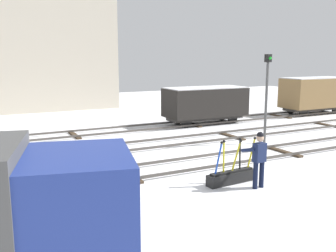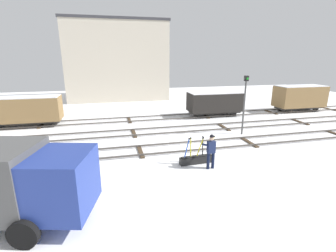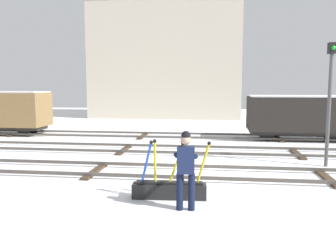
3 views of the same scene
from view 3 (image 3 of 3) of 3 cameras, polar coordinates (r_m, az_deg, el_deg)
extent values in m
plane|color=white|center=(10.75, 6.35, -8.14)|extent=(60.00, 60.00, 0.00)
cube|color=#4C4742|center=(10.03, 6.30, -8.48)|extent=(44.00, 0.07, 0.10)
cube|color=#4C4742|center=(11.42, 6.42, -6.59)|extent=(44.00, 0.07, 0.10)
cube|color=#423323|center=(11.34, -11.87, -7.25)|extent=(0.24, 1.94, 0.08)
cube|color=#423323|center=(11.27, 24.73, -7.83)|extent=(0.24, 1.94, 0.08)
cube|color=#4C4742|center=(13.57, 6.55, -4.45)|extent=(44.00, 0.07, 0.10)
cube|color=#4C4742|center=(14.99, 6.61, -3.38)|extent=(44.00, 0.07, 0.10)
cube|color=#423323|center=(14.75, -7.26, -3.91)|extent=(0.24, 1.94, 0.08)
cube|color=#423323|center=(14.70, 20.47, -4.33)|extent=(0.24, 1.94, 0.08)
cube|color=#4C4742|center=(17.47, 6.70, -1.94)|extent=(44.00, 0.07, 0.10)
cube|color=#4C4742|center=(18.90, 6.73, -1.28)|extent=(44.00, 0.07, 0.10)
cube|color=#423323|center=(21.10, -23.32, -1.20)|extent=(0.24, 1.94, 0.08)
cube|color=#423323|center=(18.56, -4.23, -1.68)|extent=(0.24, 1.94, 0.08)
cube|color=#423323|center=(18.51, 17.68, -2.01)|extent=(0.24, 1.94, 0.08)
cube|color=black|center=(8.64, 0.21, -10.61)|extent=(1.82, 0.48, 0.36)
cube|color=black|center=(8.58, 0.21, -9.27)|extent=(1.63, 0.31, 0.06)
cylinder|color=#1E47B7|center=(8.50, -3.56, -6.07)|extent=(0.30, 0.08, 1.04)
sphere|color=black|center=(8.39, -2.77, -2.68)|extent=(0.09, 0.09, 0.09)
cylinder|color=yellow|center=(8.48, -2.13, -6.01)|extent=(0.07, 0.06, 1.05)
sphere|color=black|center=(8.38, -2.19, -2.50)|extent=(0.09, 0.09, 0.09)
cylinder|color=yellow|center=(8.45, 1.37, -6.25)|extent=(0.40, 0.08, 1.01)
sphere|color=black|center=(8.35, 2.56, -2.94)|extent=(0.09, 0.09, 0.09)
cylinder|color=black|center=(8.44, 2.42, -6.07)|extent=(0.09, 0.06, 1.05)
sphere|color=black|center=(8.34, 2.34, -2.55)|extent=(0.09, 0.09, 0.09)
cylinder|color=yellow|center=(8.45, 5.77, -6.21)|extent=(0.34, 0.08, 1.03)
sphere|color=black|center=(8.36, 6.77, -2.83)|extent=(0.09, 0.09, 0.09)
cylinder|color=#111831|center=(7.81, 1.92, -10.69)|extent=(0.15, 0.15, 0.83)
cylinder|color=#111831|center=(7.81, 3.87, -10.71)|extent=(0.15, 0.15, 0.83)
cube|color=#192347|center=(7.62, 2.93, -5.60)|extent=(0.39, 0.26, 0.59)
sphere|color=tan|center=(7.54, 2.95, -2.28)|extent=(0.23, 0.23, 0.23)
sphere|color=black|center=(7.53, 2.95, -1.58)|extent=(0.20, 0.20, 0.20)
cylinder|color=#192347|center=(7.88, 1.41, -4.83)|extent=(0.15, 0.57, 0.25)
cylinder|color=#192347|center=(7.89, 4.48, -4.98)|extent=(0.15, 0.57, 0.21)
cylinder|color=#4C4C4C|center=(12.81, 24.85, 2.24)|extent=(0.12, 0.12, 3.77)
cube|color=black|center=(12.84, 25.32, 11.47)|extent=(0.24, 0.24, 0.36)
sphere|color=green|center=(12.71, 25.50, 11.51)|extent=(0.14, 0.14, 0.14)
cube|color=beige|center=(31.05, -0.13, 10.46)|extent=(12.42, 6.62, 9.53)
cube|color=#38383D|center=(31.75, -0.13, 19.35)|extent=(12.67, 6.76, 0.30)
cylinder|color=black|center=(20.29, -22.60, -0.58)|extent=(0.70, 0.10, 0.70)
cylinder|color=black|center=(21.23, -21.16, -0.21)|extent=(0.70, 0.10, 0.70)
cube|color=#2D2B28|center=(18.66, 20.56, -0.93)|extent=(4.74, 1.29, 0.20)
cube|color=black|center=(18.57, 20.67, 1.93)|extent=(5.00, 2.13, 1.67)
cube|color=white|center=(18.52, 20.79, 4.59)|extent=(4.90, 2.04, 0.06)
cylinder|color=black|center=(17.81, 15.87, -1.27)|extent=(0.70, 0.11, 0.70)
cylinder|color=black|center=(18.93, 15.38, -0.79)|extent=(0.70, 0.11, 0.70)
cylinder|color=black|center=(18.55, 25.82, -1.38)|extent=(0.70, 0.11, 0.70)
cylinder|color=black|center=(19.64, 24.79, -0.91)|extent=(0.70, 0.11, 0.70)
ellipsoid|color=#514C47|center=(33.01, 4.04, 19.21)|extent=(0.27, 0.25, 0.11)
sphere|color=#514C47|center=(32.96, 3.89, 19.30)|extent=(0.07, 0.07, 0.07)
ellipsoid|color=#333338|center=(34.12, 7.58, 18.76)|extent=(0.15, 0.28, 0.11)
sphere|color=#333338|center=(34.23, 7.61, 18.78)|extent=(0.07, 0.07, 0.07)
camera|label=1|loc=(8.40, -92.80, 8.06)|focal=40.72mm
camera|label=2|loc=(6.46, -114.67, 20.56)|focal=26.16mm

